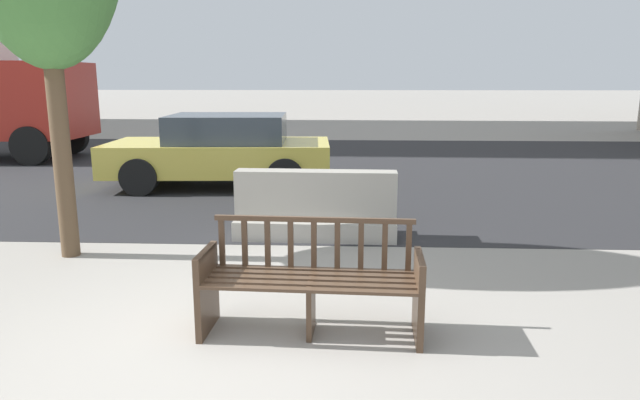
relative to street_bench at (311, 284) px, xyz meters
name	(u,v)px	position (x,y,z in m)	size (l,w,h in m)	color
ground_plane	(209,350)	(-0.74, -0.33, -0.40)	(200.00, 200.00, 0.00)	gray
street_asphalt	(302,168)	(-0.74, 8.37, -0.39)	(120.00, 12.00, 0.01)	#28282B
street_bench	(311,284)	(0.00, 0.00, 0.00)	(1.71, 0.60, 0.88)	#473323
jersey_barrier_centre	(316,210)	(-0.12, 2.78, -0.06)	(2.02, 0.74, 0.84)	#9E998E
car_taxi_near	(222,150)	(-2.03, 6.20, 0.27)	(4.10, 2.19, 1.31)	#DBC64C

